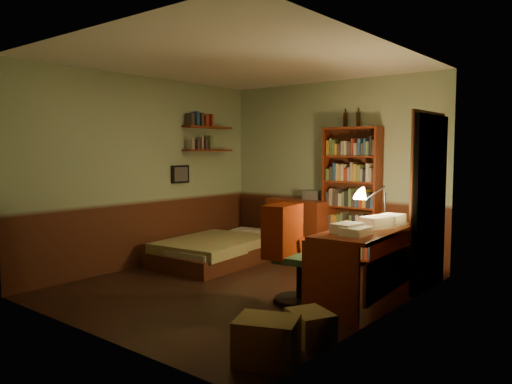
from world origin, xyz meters
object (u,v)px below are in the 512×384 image
Objects in this scene: desk_lamp at (385,195)px; cardboard_box_b at (310,327)px; bookshelf at (351,196)px; office_chair at (299,253)px; bed at (222,241)px; desk at (365,267)px; cardboard_box_a at (267,341)px; mini_stereo at (311,195)px; dresser at (301,228)px.

desk_lamp is 1.98m from cardboard_box_b.
office_chair is at bearing -81.38° from bookshelf.
bed is at bearing -171.17° from desk_lamp.
bookshelf is 1.31× the size of desk.
office_chair is at bearing 115.09° from cardboard_box_a.
office_chair reaches higher than cardboard_box_a.
mini_stereo is 2.03m from desk_lamp.
desk is (1.71, -1.61, -0.55)m from mini_stereo.
bed is 1.94m from bookshelf.
bookshelf is 1.81× the size of office_chair.
bookshelf is 2.07m from office_chair.
cardboard_box_b is (1.15, -2.80, -0.83)m from bookshelf.
dresser is at bearing 136.30° from desk.
dresser is 0.51× the size of bookshelf.
desk is at bearing -61.65° from bookshelf.
desk is at bearing -15.95° from bed.
bookshelf reaches higher than cardboard_box_a.
dresser is 2.66× the size of cardboard_box_b.
cardboard_box_a is at bearing -91.36° from desk.
office_chair is (0.47, -1.97, -0.43)m from bookshelf.
desk reaches higher than cardboard_box_b.
bookshelf is (1.51, 1.02, 0.66)m from bed.
dresser is 2.26m from office_chair.
bookshelf reaches higher than desk_lamp.
mini_stereo is 0.53× the size of cardboard_box_a.
dresser is 0.93× the size of office_chair.
dresser is 2.35m from desk.
cardboard_box_b is at bearing -88.66° from desk.
office_chair reaches higher than cardboard_box_b.
desk is at bearing -34.10° from dresser.
bed is at bearing -146.41° from mini_stereo.
bookshelf reaches higher than dresser.
desk_lamp is 1.40× the size of cardboard_box_a.
bookshelf is (0.68, -0.04, 0.02)m from mini_stereo.
office_chair is at bearing -110.96° from desk_lamp.
desk_lamp is at bearing 92.85° from cardboard_box_a.
office_chair is (1.98, -0.95, 0.23)m from bed.
mini_stereo reaches higher than bed.
bookshelf is at bearing 112.27° from cardboard_box_b.
bookshelf is 3.14m from cardboard_box_b.
bookshelf is at bearing 118.82° from desk.
bed is at bearing -150.80° from bookshelf.
dresser is 3.35m from cardboard_box_b.
mini_stereo is 2.41m from desk.
desk is 2.29× the size of desk_lamp.
cardboard_box_b is at bearing -74.94° from desk_lamp.
cardboard_box_b is (0.68, -0.83, -0.40)m from office_chair.
bookshelf reaches higher than mini_stereo.
desk is at bearing 95.60° from cardboard_box_b.
cardboard_box_a is (0.65, -1.39, -0.36)m from office_chair.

